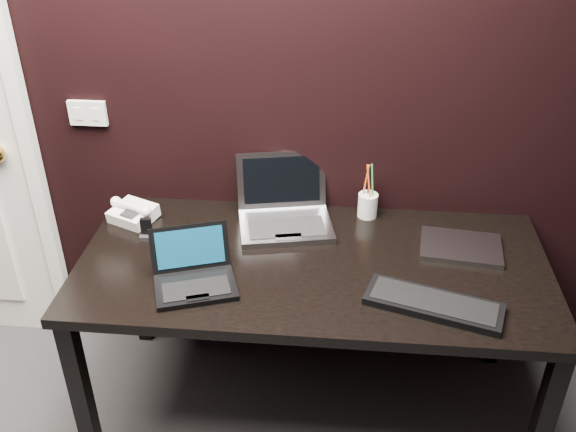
# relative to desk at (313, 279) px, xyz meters

# --- Properties ---
(wall_back) EXTENTS (4.00, 0.00, 4.00)m
(wall_back) POSITION_rel_desk_xyz_m (-0.30, 0.40, 0.64)
(wall_back) COLOR black
(wall_back) RESTS_ON ground
(wall_switch) EXTENTS (0.15, 0.02, 0.10)m
(wall_switch) POSITION_rel_desk_xyz_m (-0.92, 0.39, 0.46)
(wall_switch) COLOR silver
(wall_switch) RESTS_ON wall_back
(desk) EXTENTS (1.70, 0.80, 0.74)m
(desk) POSITION_rel_desk_xyz_m (0.00, 0.00, 0.00)
(desk) COLOR black
(desk) RESTS_ON ground
(netbook) EXTENTS (0.33, 0.32, 0.17)m
(netbook) POSITION_rel_desk_xyz_m (-0.40, -0.17, 0.11)
(netbook) COLOR black
(netbook) RESTS_ON desk
(silver_laptop) EXTENTS (0.41, 0.39, 0.25)m
(silver_laptop) POSITION_rel_desk_xyz_m (-0.13, 0.25, 0.12)
(silver_laptop) COLOR #939297
(silver_laptop) RESTS_ON desk
(ext_keyboard) EXTENTS (0.47, 0.27, 0.03)m
(ext_keyboard) POSITION_rel_desk_xyz_m (0.41, -0.22, 0.09)
(ext_keyboard) COLOR black
(ext_keyboard) RESTS_ON desk
(closed_laptop) EXTENTS (0.32, 0.24, 0.02)m
(closed_laptop) POSITION_rel_desk_xyz_m (0.54, 0.13, 0.09)
(closed_laptop) COLOR #939499
(closed_laptop) RESTS_ON desk
(desk_phone) EXTENTS (0.20, 0.20, 0.10)m
(desk_phone) POSITION_rel_desk_xyz_m (-0.73, 0.22, 0.11)
(desk_phone) COLOR white
(desk_phone) RESTS_ON desk
(mobile_phone) EXTENTS (0.05, 0.04, 0.08)m
(mobile_phone) POSITION_rel_desk_xyz_m (-0.64, 0.10, 0.11)
(mobile_phone) COLOR black
(mobile_phone) RESTS_ON desk
(pen_cup) EXTENTS (0.10, 0.10, 0.23)m
(pen_cup) POSITION_rel_desk_xyz_m (0.20, 0.34, 0.13)
(pen_cup) COLOR silver
(pen_cup) RESTS_ON desk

